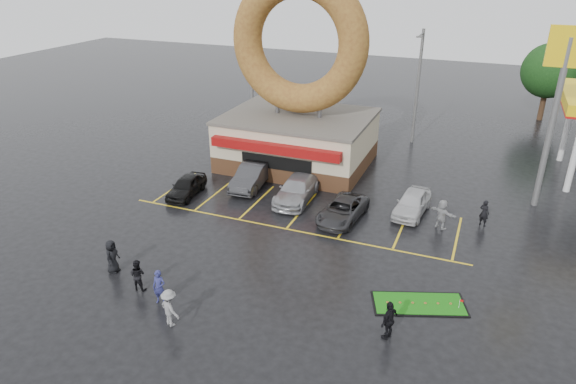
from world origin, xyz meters
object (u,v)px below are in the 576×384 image
at_px(streetlight_left, 251,73).
at_px(car_silver, 297,189).
at_px(car_grey, 343,210).
at_px(person_cameraman, 389,320).
at_px(dumpster, 246,144).
at_px(putting_green, 419,304).
at_px(streetlight_mid, 418,85).
at_px(car_black, 186,186).
at_px(car_white, 412,203).
at_px(person_blue, 159,287).
at_px(donut_shop, 298,104).
at_px(car_dgrey, 252,176).
at_px(shell_sign, 560,86).

bearing_deg(streetlight_left, car_silver, -54.19).
xyz_separation_m(car_grey, person_cameraman, (4.60, -9.14, 0.27)).
relative_size(dumpster, putting_green, 0.41).
bearing_deg(streetlight_mid, car_black, -126.40).
bearing_deg(person_cameraman, car_silver, -121.08).
bearing_deg(car_grey, car_white, 38.20).
bearing_deg(car_silver, person_blue, -100.96).
bearing_deg(streetlight_left, dumpster, -68.71).
bearing_deg(donut_shop, car_black, -120.58).
height_order(donut_shop, person_blue, donut_shop).
height_order(car_silver, car_grey, car_silver).
distance_m(donut_shop, car_black, 9.82).
relative_size(car_grey, person_cameraman, 2.50).
bearing_deg(person_blue, dumpster, 98.62).
xyz_separation_m(car_black, person_cameraman, (14.79, -8.63, 0.24)).
bearing_deg(car_dgrey, donut_shop, 71.04).
xyz_separation_m(streetlight_mid, dumpster, (-11.63, -7.09, -4.13)).
bearing_deg(dumpster, streetlight_left, 102.32).
bearing_deg(car_grey, shell_sign, 36.68).
height_order(car_dgrey, person_blue, person_blue).
bearing_deg(dumpster, car_black, -98.80).
bearing_deg(car_silver, streetlight_left, 123.07).
bearing_deg(donut_shop, shell_sign, -3.47).
bearing_deg(car_dgrey, car_grey, -22.47).
bearing_deg(shell_sign, person_cameraman, -110.63).
xyz_separation_m(shell_sign, dumpster, (-20.63, 1.83, -6.73)).
xyz_separation_m(donut_shop, dumpster, (-4.63, 0.85, -3.81)).
xyz_separation_m(person_cameraman, dumpster, (-14.81, 17.27, -0.22)).
xyz_separation_m(donut_shop, car_white, (9.17, -4.97, -3.78)).
distance_m(car_grey, dumpster, 13.05).
distance_m(car_silver, putting_green, 11.93).
xyz_separation_m(donut_shop, person_blue, (0.42, -17.89, -3.65)).
height_order(car_black, car_dgrey, car_dgrey).
xyz_separation_m(car_black, car_silver, (6.77, 2.02, 0.08)).
xyz_separation_m(car_dgrey, car_silver, (3.49, -0.79, -0.06)).
height_order(streetlight_left, car_dgrey, streetlight_left).
relative_size(car_silver, person_blue, 2.98).
relative_size(donut_shop, streetlight_mid, 1.50).
relative_size(car_dgrey, dumpster, 2.57).
distance_m(car_white, dumpster, 14.98).
height_order(car_dgrey, car_white, car_dgrey).
bearing_deg(dumpster, shell_sign, -14.03).
bearing_deg(donut_shop, car_silver, -69.38).
height_order(streetlight_mid, person_cameraman, streetlight_mid).
distance_m(streetlight_left, car_black, 15.49).
bearing_deg(streetlight_mid, dumpster, -148.62).
distance_m(car_white, putting_green, 8.99).
distance_m(car_black, person_blue, 11.28).
xyz_separation_m(car_grey, putting_green, (5.43, -6.47, -0.57)).
xyz_separation_m(streetlight_left, dumpster, (2.37, -6.09, -4.13)).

